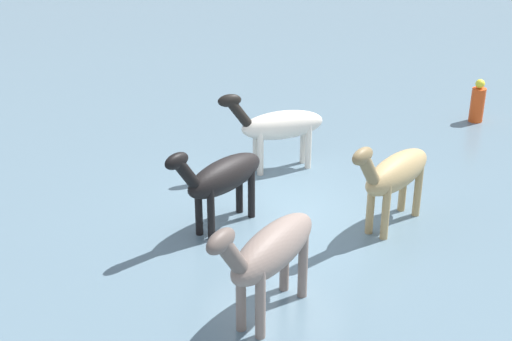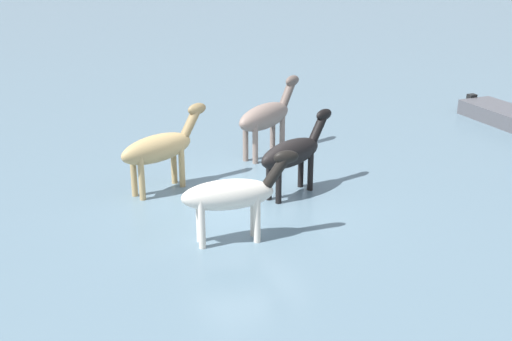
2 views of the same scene
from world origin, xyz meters
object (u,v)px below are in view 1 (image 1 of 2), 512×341
object	(u,v)px
horse_gray_outer	(270,251)
buoy_channel_marker	(478,103)
horse_lead	(395,174)
horse_pinto_flank	(222,177)
horse_dun_straggler	(279,126)

from	to	relation	value
horse_gray_outer	buoy_channel_marker	bearing A→B (deg)	179.41
horse_lead	horse_gray_outer	size ratio (longest dim) A/B	0.98
horse_pinto_flank	horse_gray_outer	bearing A→B (deg)	56.20
horse_lead	horse_gray_outer	world-z (taller)	horse_gray_outer
horse_dun_straggler	horse_gray_outer	world-z (taller)	horse_gray_outer
horse_lead	horse_dun_straggler	bearing A→B (deg)	-101.04
horse_dun_straggler	horse_gray_outer	xyz separation A→B (m)	(-3.17, -4.40, 0.11)
horse_dun_straggler	horse_gray_outer	size ratio (longest dim) A/B	0.93
buoy_channel_marker	horse_pinto_flank	bearing A→B (deg)	-171.21
horse_pinto_flank	buoy_channel_marker	world-z (taller)	horse_pinto_flank
horse_dun_straggler	buoy_channel_marker	xyz separation A→B (m)	(6.05, -0.31, -0.52)
horse_lead	horse_gray_outer	distance (m)	3.67
buoy_channel_marker	horse_lead	bearing A→B (deg)	-152.51
horse_gray_outer	horse_dun_straggler	bearing A→B (deg)	-150.29
buoy_channel_marker	horse_gray_outer	bearing A→B (deg)	-156.12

